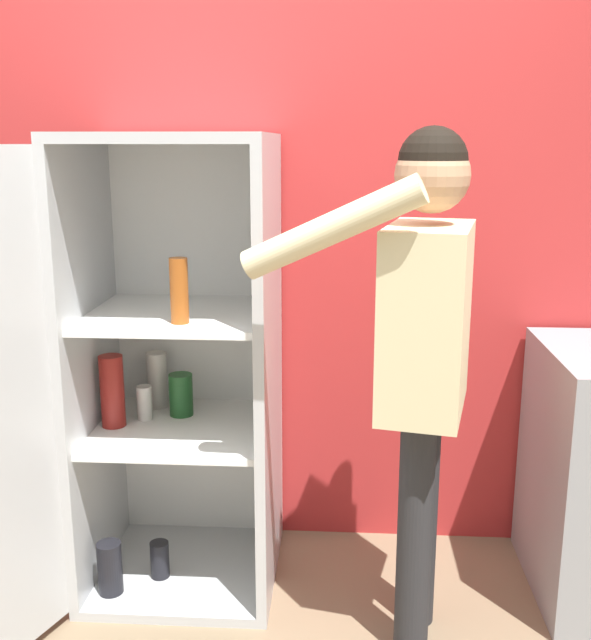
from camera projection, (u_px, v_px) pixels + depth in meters
wall_back at (255, 224)px, 2.87m from camera, size 7.00×0.06×2.55m
refrigerator at (141, 378)px, 2.55m from camera, size 0.95×1.26×1.61m
person at (423, 330)px, 2.23m from camera, size 0.70×0.55×1.63m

